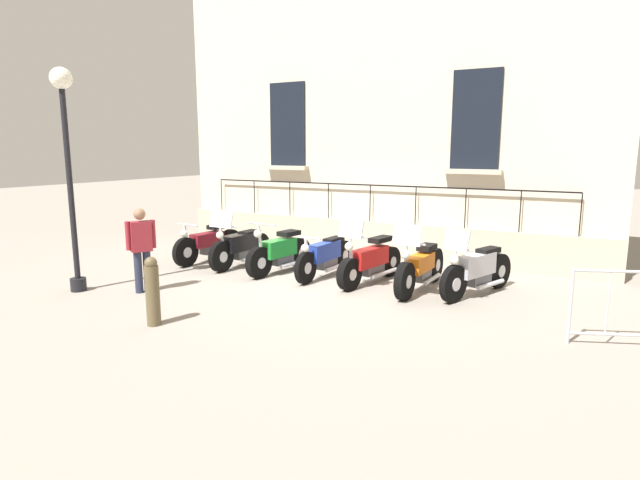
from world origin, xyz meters
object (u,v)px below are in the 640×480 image
at_px(motorcycle_silver, 477,271).
at_px(pedestrian_standing, 141,246).
at_px(motorcycle_maroon, 209,244).
at_px(motorcycle_orange, 420,268).
at_px(motorcycle_red, 370,262).
at_px(lamppost, 67,154).
at_px(motorcycle_black, 240,247).
at_px(motorcycle_green, 280,253).
at_px(motorcycle_blue, 325,256).
at_px(bollard, 152,291).

distance_m(motorcycle_silver, pedestrian_standing, 6.08).
distance_m(motorcycle_maroon, motorcycle_orange, 5.12).
relative_size(motorcycle_red, motorcycle_orange, 0.93).
bearing_deg(lamppost, motorcycle_black, 155.08).
bearing_deg(motorcycle_maroon, pedestrian_standing, 14.88).
xyz_separation_m(motorcycle_green, motorcycle_blue, (-0.16, 1.01, -0.00)).
bearing_deg(motorcycle_black, motorcycle_silver, 92.14).
height_order(lamppost, bollard, lamppost).
bearing_deg(motorcycle_black, lamppost, -24.92).
relative_size(motorcycle_maroon, motorcycle_silver, 1.03).
xyz_separation_m(motorcycle_green, motorcycle_silver, (-0.25, 4.04, 0.02)).
height_order(motorcycle_blue, lamppost, lamppost).
distance_m(motorcycle_black, motorcycle_silver, 5.13).
bearing_deg(lamppost, motorcycle_silver, 116.40).
bearing_deg(motorcycle_silver, motorcycle_green, -86.45).
bearing_deg(motorcycle_silver, motorcycle_orange, -80.05).
height_order(motorcycle_green, lamppost, lamppost).
distance_m(motorcycle_blue, lamppost, 5.17).
distance_m(motorcycle_green, motorcycle_blue, 1.02).
distance_m(motorcycle_blue, bollard, 3.95).
height_order(motorcycle_green, pedestrian_standing, pedestrian_standing).
height_order(motorcycle_orange, bollard, motorcycle_orange).
bearing_deg(lamppost, motorcycle_blue, 132.01).
relative_size(motorcycle_maroon, motorcycle_blue, 0.99).
bearing_deg(lamppost, motorcycle_red, 124.66).
bearing_deg(motorcycle_green, motorcycle_silver, 93.55).
height_order(motorcycle_blue, pedestrian_standing, pedestrian_standing).
distance_m(motorcycle_black, motorcycle_orange, 4.14).
relative_size(motorcycle_maroon, motorcycle_black, 1.07).
relative_size(motorcycle_green, bollard, 1.85).
bearing_deg(motorcycle_black, motorcycle_maroon, -94.74).
distance_m(motorcycle_green, motorcycle_orange, 3.05).
relative_size(motorcycle_blue, motorcycle_silver, 1.03).
bearing_deg(motorcycle_green, motorcycle_black, -93.16).
xyz_separation_m(motorcycle_orange, bollard, (3.77, -2.89, 0.10)).
relative_size(motorcycle_black, motorcycle_red, 0.95).
height_order(motorcycle_silver, bollard, motorcycle_silver).
distance_m(motorcycle_maroon, bollard, 4.44).
relative_size(motorcycle_blue, bollard, 2.01).
distance_m(lamppost, bollard, 3.40).
relative_size(lamppost, pedestrian_standing, 2.58).
height_order(bollard, pedestrian_standing, pedestrian_standing).
bearing_deg(motorcycle_red, motorcycle_black, -88.66).
bearing_deg(motorcycle_blue, motorcycle_orange, 87.57).
xyz_separation_m(motorcycle_maroon, motorcycle_green, (0.14, 2.07, 0.01)).
bearing_deg(pedestrian_standing, bollard, 51.51).
bearing_deg(motorcycle_blue, lamppost, -47.99).
distance_m(motorcycle_red, motorcycle_silver, 2.02).
xyz_separation_m(motorcycle_maroon, motorcycle_black, (0.08, 0.99, 0.03)).
bearing_deg(pedestrian_standing, motorcycle_blue, 137.99).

